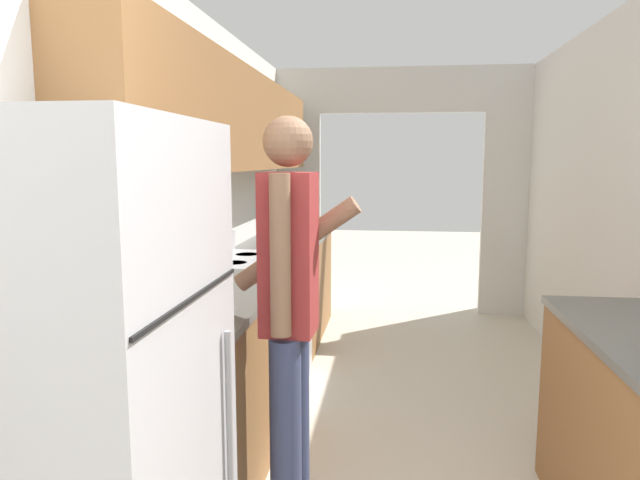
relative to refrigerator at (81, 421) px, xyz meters
name	(u,v)px	position (x,y,z in m)	size (l,w,h in m)	color
wall_left	(190,175)	(-0.29, 1.74, 0.65)	(0.38, 7.45, 2.50)	silver
wall_far_with_doorway	(400,174)	(0.94, 4.49, 0.60)	(2.95, 0.06, 2.50)	silver
counter_left	(259,323)	(-0.04, 2.31, -0.38)	(0.62, 3.82, 0.91)	brown
refrigerator	(81,421)	(0.00, 0.00, 0.00)	(0.71, 0.78, 1.69)	#B7B7BC
range_oven	(260,323)	(-0.03, 2.30, -0.38)	(0.66, 0.76, 1.05)	#B7B7BC
person	(289,315)	(0.45, 0.81, 0.10)	(0.56, 0.38, 1.75)	#384266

